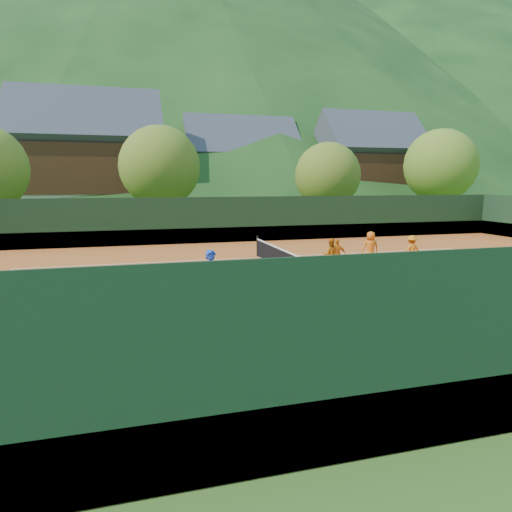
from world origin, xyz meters
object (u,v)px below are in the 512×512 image
object	(u,v)px
coach	(212,279)
chalet_right	(368,171)
student_b	(337,254)
chalet_left	(89,164)
student_d	(411,250)
student_c	(370,248)
tennis_net	(297,266)
ball_hopper	(131,295)
chalet_mid	(240,173)
student_a	(330,255)

from	to	relation	value
coach	chalet_right	xyz separation A→B (m)	(24.24, 33.57, 4.30)
student_b	chalet_left	xyz separation A→B (m)	(-12.47, 28.62, 4.94)
student_d	chalet_left	bearing A→B (deg)	-61.96
student_b	student_d	bearing A→B (deg)	-164.43
student_c	chalet_left	size ratio (longest dim) A/B	0.12
tennis_net	chalet_right	xyz separation A→B (m)	(20.00, 30.00, 4.74)
ball_hopper	chalet_mid	xyz separation A→B (m)	(12.69, 38.19, 4.22)
tennis_net	student_c	bearing A→B (deg)	24.79
chalet_left	student_a	bearing A→B (deg)	-67.56
student_a	chalet_right	size ratio (longest dim) A/B	0.12
student_c	chalet_mid	size ratio (longest dim) A/B	0.13
student_a	student_c	bearing A→B (deg)	-137.02
student_a	student_d	size ratio (longest dim) A/B	1.03
student_a	ball_hopper	distance (m)	10.11
ball_hopper	chalet_mid	size ratio (longest dim) A/B	0.08
ball_hopper	chalet_right	xyz separation A→B (m)	(26.69, 34.19, 4.49)
student_a	coach	bearing A→B (deg)	56.78
student_a	chalet_mid	distance (m)	33.49
ball_hopper	chalet_right	bearing A→B (deg)	52.02
ball_hopper	chalet_right	size ratio (longest dim) A/B	0.08
student_a	tennis_net	xyz separation A→B (m)	(-1.97, -1.03, -0.24)
student_b	student_d	world-z (taller)	student_d
ball_hopper	chalet_mid	world-z (taller)	chalet_mid
coach	student_b	world-z (taller)	coach
student_a	chalet_mid	xyz separation A→B (m)	(4.03, 32.97, 4.23)
chalet_mid	tennis_net	bearing A→B (deg)	-100.01
student_d	chalet_mid	xyz separation A→B (m)	(-0.32, 32.71, 4.25)
student_d	ball_hopper	distance (m)	14.12
student_a	student_d	bearing A→B (deg)	-156.16
ball_hopper	chalet_right	world-z (taller)	chalet_right
ball_hopper	student_a	bearing A→B (deg)	31.07
chalet_right	student_a	bearing A→B (deg)	-121.89
tennis_net	chalet_left	size ratio (longest dim) A/B	0.87
student_d	chalet_left	xyz separation A→B (m)	(-16.32, 28.71, 4.91)
student_c	student_d	distance (m)	1.91
tennis_net	coach	bearing A→B (deg)	-139.96
chalet_right	student_c	bearing A→B (deg)	-118.92
student_a	chalet_left	world-z (taller)	chalet_left
chalet_mid	chalet_left	bearing A→B (deg)	-165.96
coach	chalet_mid	xyz separation A→B (m)	(10.24, 37.57, 4.04)
coach	student_b	bearing A→B (deg)	42.88
coach	student_a	world-z (taller)	coach
chalet_left	chalet_right	distance (m)	30.00
chalet_left	chalet_right	xyz separation A→B (m)	(30.00, 0.00, -0.39)
student_a	student_d	distance (m)	4.36
student_a	chalet_right	distance (m)	34.42
student_c	student_d	size ratio (longest dim) A/B	1.11
student_a	chalet_left	size ratio (longest dim) A/B	0.11
coach	chalet_left	distance (m)	34.38
chalet_mid	ball_hopper	bearing A→B (deg)	-108.38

